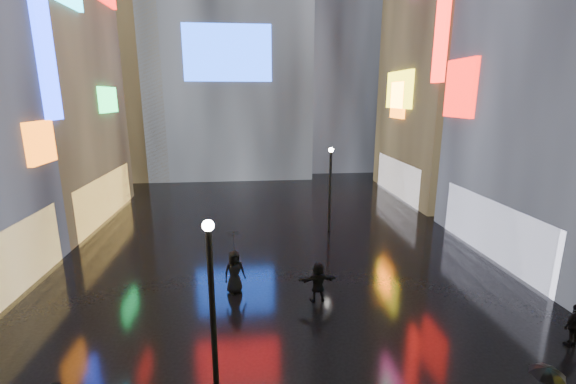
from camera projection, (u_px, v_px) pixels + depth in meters
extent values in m
plane|color=black|center=(274.00, 244.00, 21.88)|extent=(140.00, 140.00, 0.00)
cube|color=orange|center=(40.00, 143.00, 17.73)|extent=(0.25, 2.24, 1.94)
cube|color=#132EEF|center=(43.00, 34.00, 18.16)|extent=(0.25, 1.40, 8.00)
cube|color=black|center=(4.00, 48.00, 23.45)|extent=(10.00, 12.00, 22.00)
cube|color=#FFC659|center=(105.00, 197.00, 26.22)|extent=(0.20, 10.00, 3.00)
cube|color=#17D753|center=(108.00, 100.00, 26.46)|extent=(0.25, 3.00, 1.71)
cube|color=white|center=(493.00, 230.00, 19.72)|extent=(0.20, 9.00, 3.00)
cube|color=red|center=(460.00, 88.00, 21.97)|extent=(0.25, 2.99, 3.26)
cube|color=black|center=(470.00, 19.00, 29.74)|extent=(10.00, 12.00, 28.00)
cube|color=white|center=(398.00, 178.00, 32.27)|extent=(0.20, 9.00, 3.00)
cube|color=yellow|center=(399.00, 90.00, 30.83)|extent=(0.25, 4.92, 2.91)
cube|color=orange|center=(398.00, 100.00, 31.14)|extent=(0.25, 2.63, 2.87)
cube|color=#194CFF|center=(228.00, 53.00, 35.01)|extent=(8.00, 0.20, 5.00)
cube|color=black|center=(336.00, 16.00, 43.78)|extent=(12.00, 12.00, 34.00)
cube|color=black|center=(119.00, 47.00, 38.61)|extent=(10.00, 10.00, 26.00)
cylinder|color=black|center=(213.00, 318.00, 10.04)|extent=(0.16, 0.16, 5.00)
sphere|color=white|center=(208.00, 226.00, 9.42)|extent=(0.30, 0.30, 0.30)
cylinder|color=black|center=(330.00, 192.00, 23.43)|extent=(0.16, 0.16, 5.00)
sphere|color=white|center=(331.00, 150.00, 22.82)|extent=(0.30, 0.30, 0.30)
imported|color=black|center=(575.00, 325.00, 12.72)|extent=(0.96, 0.57, 1.53)
imported|color=black|center=(234.00, 272.00, 16.22)|extent=(1.06, 0.89, 1.86)
imported|color=black|center=(318.00, 282.00, 15.55)|extent=(1.57, 0.58, 1.67)
imported|color=black|center=(546.00, 379.00, 8.26)|extent=(0.77, 0.77, 0.61)
imported|color=black|center=(233.00, 241.00, 15.89)|extent=(1.29, 1.30, 0.89)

